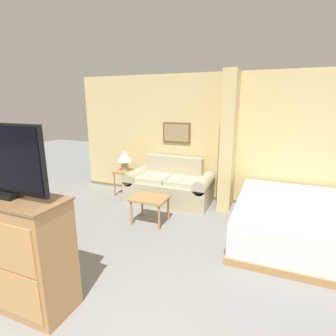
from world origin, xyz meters
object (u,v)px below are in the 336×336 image
couch (169,186)px  bed (297,221)px  coffee_table (150,201)px  tv (2,161)px  tv_dresser (17,252)px  table_lamp (124,157)px

couch → bed: 2.49m
bed → coffee_table: bearing=-171.0°
couch → tv: 3.49m
coffee_table → tv_dresser: 2.23m
coffee_table → couch: bearing=93.8°
coffee_table → bed: 2.34m
couch → tv: (-0.34, -3.26, 1.19)m
coffee_table → tv: size_ratio=0.59×
tv_dresser → bed: size_ratio=0.53×
tv → bed: bearing=43.2°
couch → coffee_table: couch is taller
coffee_table → table_lamp: 1.61m
coffee_table → bed: bearing=9.0°
table_lamp → coffee_table: bearing=-43.2°
tv_dresser → tv: tv is taller
couch → table_lamp: (-1.05, -0.02, 0.54)m
couch → coffee_table: 1.08m
coffee_table → tv: bearing=-100.6°
coffee_table → bed: (2.31, 0.36, -0.11)m
tv → table_lamp: bearing=102.5°
couch → bed: size_ratio=0.80×
coffee_table → tv: 2.49m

